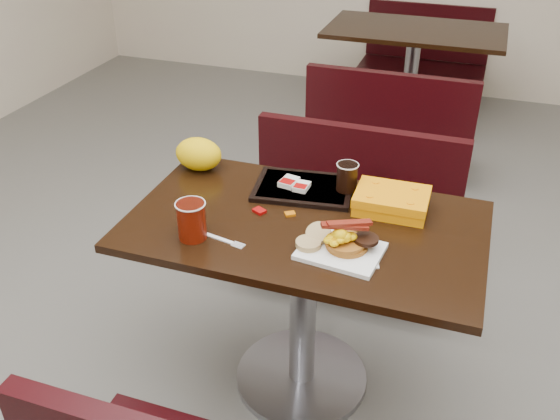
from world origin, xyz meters
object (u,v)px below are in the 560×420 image
(fork, at_px, (219,239))
(paper_bag, at_px, (199,154))
(table_far, at_px, (410,81))
(tray, at_px, (304,188))
(hashbrown_sleeve_right, at_px, (302,187))
(coffee_cup_near, at_px, (192,221))
(table_near, at_px, (303,307))
(clamshell, at_px, (392,201))
(platter, at_px, (341,251))
(pancake_stack, at_px, (347,243))
(hashbrown_sleeve_left, at_px, (289,182))
(bench_far_n, at_px, (423,55))
(coffee_cup_far, at_px, (347,177))
(bench_near_n, at_px, (347,216))
(knife, at_px, (374,250))
(bench_far_s, at_px, (392,120))

(fork, xyz_separation_m, paper_bag, (-0.27, 0.43, 0.06))
(table_far, bearing_deg, tray, -91.69)
(hashbrown_sleeve_right, bearing_deg, paper_bag, 175.71)
(fork, distance_m, paper_bag, 0.51)
(coffee_cup_near, bearing_deg, fork, 11.60)
(hashbrown_sleeve_right, bearing_deg, table_near, -66.67)
(coffee_cup_near, bearing_deg, paper_bag, 112.80)
(clamshell, bearing_deg, fork, -144.30)
(platter, bearing_deg, pancake_stack, 55.05)
(table_far, height_order, hashbrown_sleeve_left, hashbrown_sleeve_left)
(bench_far_n, height_order, fork, fork)
(pancake_stack, xyz_separation_m, tray, (-0.24, 0.33, -0.02))
(coffee_cup_far, xyz_separation_m, paper_bag, (-0.59, 0.00, -0.00))
(pancake_stack, height_order, coffee_cup_near, coffee_cup_near)
(bench_near_n, xyz_separation_m, bench_far_n, (0.00, 2.60, 0.00))
(bench_near_n, bearing_deg, tray, -98.20)
(coffee_cup_near, bearing_deg, knife, 11.39)
(hashbrown_sleeve_right, height_order, paper_bag, paper_bag)
(pancake_stack, bearing_deg, paper_bag, 152.18)
(hashbrown_sleeve_left, xyz_separation_m, coffee_cup_far, (0.21, 0.03, 0.04))
(bench_far_s, distance_m, paper_bag, 1.79)
(coffee_cup_far, bearing_deg, bench_near_n, 100.28)
(bench_far_s, relative_size, bench_far_n, 1.00)
(bench_near_n, distance_m, table_far, 1.90)
(fork, bearing_deg, coffee_cup_far, 64.41)
(bench_near_n, height_order, hashbrown_sleeve_right, hashbrown_sleeve_right)
(table_far, height_order, pancake_stack, pancake_stack)
(pancake_stack, relative_size, coffee_cup_far, 1.28)
(tray, bearing_deg, paper_bag, 168.45)
(bench_far_s, bearing_deg, fork, -96.40)
(table_near, height_order, fork, fork)
(bench_far_s, height_order, fork, fork)
(platter, distance_m, hashbrown_sleeve_left, 0.44)
(bench_far_n, distance_m, fork, 3.52)
(knife, bearing_deg, coffee_cup_far, -169.86)
(fork, bearing_deg, platter, 18.92)
(platter, xyz_separation_m, hashbrown_sleeve_right, (-0.23, 0.32, 0.02))
(platter, xyz_separation_m, paper_bag, (-0.66, 0.38, 0.06))
(knife, relative_size, paper_bag, 1.03)
(bench_near_n, distance_m, tray, 0.63)
(hashbrown_sleeve_left, xyz_separation_m, hashbrown_sleeve_right, (0.05, -0.02, -0.00))
(bench_far_n, distance_m, coffee_cup_far, 3.10)
(coffee_cup_near, xyz_separation_m, hashbrown_sleeve_right, (0.25, 0.39, -0.04))
(table_near, xyz_separation_m, hashbrown_sleeve_left, (-0.13, 0.21, 0.40))
(table_far, relative_size, fork, 8.20)
(bench_far_s, distance_m, knife, 2.04)
(clamshell, bearing_deg, tray, 173.46)
(paper_bag, bearing_deg, bench_far_s, 72.99)
(tray, xyz_separation_m, hashbrown_sleeve_left, (-0.06, -0.01, 0.02))
(table_near, relative_size, hashbrown_sleeve_left, 15.73)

